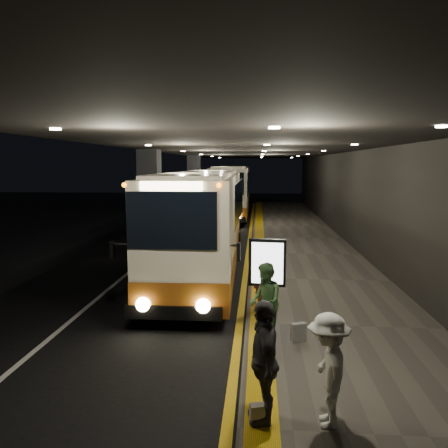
{
  "coord_description": "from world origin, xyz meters",
  "views": [
    {
      "loc": [
        2.76,
        -12.92,
        3.82
      ],
      "look_at": [
        1.56,
        2.49,
        1.7
      ],
      "focal_mm": 35.0,
      "sensor_mm": 36.0,
      "label": 1
    }
  ],
  "objects_px": {
    "coach_second": "(232,194)",
    "passenger_waiting_grey": "(264,361)",
    "passenger_boarding": "(262,273)",
    "info_sign": "(267,264)",
    "passenger_waiting_white": "(328,370)",
    "bag_plain": "(258,414)",
    "passenger_waiting_green": "(265,301)",
    "coach_main": "(203,227)",
    "stanchion_post": "(262,289)",
    "bag_polka": "(298,332)"
  },
  "relations": [
    {
      "from": "bag_polka",
      "to": "info_sign",
      "type": "height_order",
      "value": "info_sign"
    },
    {
      "from": "bag_polka",
      "to": "stanchion_post",
      "type": "bearing_deg",
      "value": 111.2
    },
    {
      "from": "passenger_waiting_white",
      "to": "bag_polka",
      "type": "xyz_separation_m",
      "value": [
        -0.13,
        2.94,
        -0.62
      ]
    },
    {
      "from": "passenger_boarding",
      "to": "passenger_waiting_green",
      "type": "height_order",
      "value": "passenger_waiting_green"
    },
    {
      "from": "coach_second",
      "to": "info_sign",
      "type": "relative_size",
      "value": 6.02
    },
    {
      "from": "info_sign",
      "to": "coach_second",
      "type": "bearing_deg",
      "value": 102.25
    },
    {
      "from": "passenger_waiting_white",
      "to": "passenger_waiting_grey",
      "type": "distance_m",
      "value": 0.9
    },
    {
      "from": "passenger_waiting_grey",
      "to": "stanchion_post",
      "type": "distance_m",
      "value": 4.87
    },
    {
      "from": "stanchion_post",
      "to": "passenger_waiting_green",
      "type": "bearing_deg",
      "value": -88.28
    },
    {
      "from": "passenger_waiting_white",
      "to": "bag_plain",
      "type": "height_order",
      "value": "passenger_waiting_white"
    },
    {
      "from": "passenger_boarding",
      "to": "passenger_waiting_white",
      "type": "distance_m",
      "value": 5.49
    },
    {
      "from": "passenger_waiting_green",
      "to": "passenger_waiting_white",
      "type": "distance_m",
      "value": 3.13
    },
    {
      "from": "passenger_waiting_green",
      "to": "info_sign",
      "type": "height_order",
      "value": "info_sign"
    },
    {
      "from": "bag_polka",
      "to": "bag_plain",
      "type": "bearing_deg",
      "value": -105.35
    },
    {
      "from": "coach_main",
      "to": "coach_second",
      "type": "distance_m",
      "value": 16.76
    },
    {
      "from": "coach_main",
      "to": "passenger_boarding",
      "type": "xyz_separation_m",
      "value": [
        2.0,
        -3.52,
        -0.7
      ]
    },
    {
      "from": "stanchion_post",
      "to": "passenger_waiting_white",
      "type": "bearing_deg",
      "value": -79.73
    },
    {
      "from": "passenger_waiting_white",
      "to": "stanchion_post",
      "type": "distance_m",
      "value": 4.97
    },
    {
      "from": "passenger_boarding",
      "to": "passenger_waiting_white",
      "type": "height_order",
      "value": "passenger_waiting_white"
    },
    {
      "from": "passenger_boarding",
      "to": "info_sign",
      "type": "relative_size",
      "value": 0.85
    },
    {
      "from": "bag_plain",
      "to": "stanchion_post",
      "type": "distance_m",
      "value": 4.98
    },
    {
      "from": "passenger_waiting_grey",
      "to": "passenger_waiting_green",
      "type": "bearing_deg",
      "value": 173.0
    },
    {
      "from": "passenger_waiting_green",
      "to": "stanchion_post",
      "type": "bearing_deg",
      "value": 169.93
    },
    {
      "from": "passenger_waiting_green",
      "to": "coach_main",
      "type": "bearing_deg",
      "value": -172.66
    },
    {
      "from": "info_sign",
      "to": "passenger_waiting_white",
      "type": "bearing_deg",
      "value": -73.78
    },
    {
      "from": "passenger_waiting_green",
      "to": "stanchion_post",
      "type": "xyz_separation_m",
      "value": [
        -0.06,
        1.86,
        -0.28
      ]
    },
    {
      "from": "passenger_waiting_white",
      "to": "info_sign",
      "type": "height_order",
      "value": "info_sign"
    },
    {
      "from": "bag_plain",
      "to": "passenger_waiting_green",
      "type": "bearing_deg",
      "value": 87.51
    },
    {
      "from": "passenger_waiting_grey",
      "to": "bag_plain",
      "type": "bearing_deg",
      "value": -36.98
    },
    {
      "from": "coach_second",
      "to": "passenger_boarding",
      "type": "relative_size",
      "value": 7.07
    },
    {
      "from": "coach_main",
      "to": "passenger_waiting_white",
      "type": "bearing_deg",
      "value": -73.43
    },
    {
      "from": "coach_main",
      "to": "passenger_waiting_white",
      "type": "distance_m",
      "value": 9.42
    },
    {
      "from": "info_sign",
      "to": "stanchion_post",
      "type": "distance_m",
      "value": 0.86
    },
    {
      "from": "passenger_waiting_grey",
      "to": "passenger_boarding",
      "type": "bearing_deg",
      "value": 174.17
    },
    {
      "from": "coach_main",
      "to": "stanchion_post",
      "type": "distance_m",
      "value": 4.63
    },
    {
      "from": "bag_polka",
      "to": "info_sign",
      "type": "relative_size",
      "value": 0.21
    },
    {
      "from": "passenger_waiting_white",
      "to": "info_sign",
      "type": "distance_m",
      "value": 4.56
    },
    {
      "from": "passenger_waiting_green",
      "to": "bag_plain",
      "type": "bearing_deg",
      "value": -14.27
    },
    {
      "from": "coach_main",
      "to": "passenger_boarding",
      "type": "height_order",
      "value": "coach_main"
    },
    {
      "from": "coach_second",
      "to": "passenger_waiting_grey",
      "type": "relative_size",
      "value": 6.34
    },
    {
      "from": "passenger_waiting_green",
      "to": "passenger_boarding",
      "type": "bearing_deg",
      "value": 169.57
    },
    {
      "from": "coach_main",
      "to": "passenger_boarding",
      "type": "relative_size",
      "value": 6.93
    },
    {
      "from": "coach_second",
      "to": "stanchion_post",
      "type": "bearing_deg",
      "value": -84.78
    },
    {
      "from": "coach_main",
      "to": "stanchion_post",
      "type": "bearing_deg",
      "value": -65.1
    },
    {
      "from": "coach_main",
      "to": "passenger_waiting_grey",
      "type": "relative_size",
      "value": 6.22
    },
    {
      "from": "stanchion_post",
      "to": "bag_polka",
      "type": "bearing_deg",
      "value": -68.8
    },
    {
      "from": "passenger_waiting_green",
      "to": "stanchion_post",
      "type": "distance_m",
      "value": 1.89
    },
    {
      "from": "coach_second",
      "to": "bag_plain",
      "type": "relative_size",
      "value": 37.85
    },
    {
      "from": "stanchion_post",
      "to": "coach_second",
      "type": "bearing_deg",
      "value": 95.5
    },
    {
      "from": "coach_second",
      "to": "passenger_waiting_green",
      "type": "bearing_deg",
      "value": -85.09
    }
  ]
}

